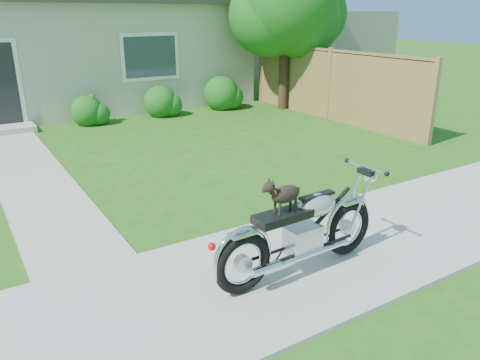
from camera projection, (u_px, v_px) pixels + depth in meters
name	position (u px, v px, depth m)	size (l,w,h in m)	color
ground	(250.00, 277.00, 5.21)	(80.00, 80.00, 0.00)	#235114
sidewalk	(250.00, 275.00, 5.20)	(24.00, 2.20, 0.04)	#9E9B93
walkway	(30.00, 174.00, 8.45)	(1.20, 8.00, 0.03)	#9E9B93
house	(33.00, 34.00, 14.05)	(12.60, 7.03, 4.50)	#BBB6A8
fence	(329.00, 84.00, 12.61)	(0.12, 6.62, 1.90)	#997745
tree_near	(291.00, 7.00, 13.29)	(2.96, 2.95, 4.52)	#3D2B1C
tree_far	(303.00, 3.00, 15.77)	(3.11, 3.11, 4.77)	#3D2B1C
shrub_row	(60.00, 112.00, 11.76)	(11.02, 1.07, 1.07)	#185616
potted_plant_right	(94.00, 108.00, 12.24)	(0.47, 0.47, 0.84)	#2F631B
motorcycle_with_dog	(303.00, 229.00, 5.10)	(2.22, 0.60, 1.16)	black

